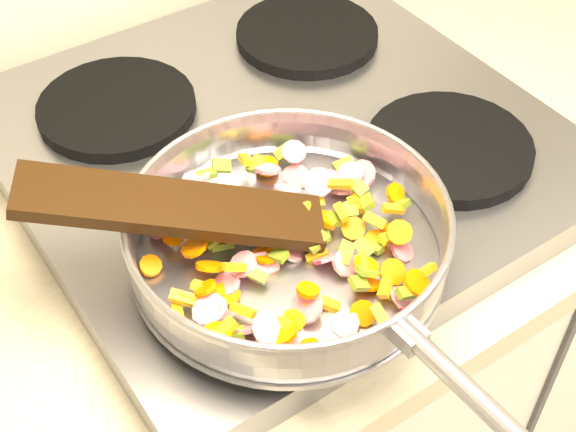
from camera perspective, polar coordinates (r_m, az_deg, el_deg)
base_cabinet at (r=1.68m, az=19.72°, el=0.80°), size 3.00×0.65×0.86m
cooktop at (r=0.96m, az=-0.67°, el=5.07°), size 0.60×0.60×0.04m
grate_fl at (r=0.80m, az=-3.43°, el=-2.47°), size 0.19×0.19×0.02m
grate_fr at (r=0.93m, az=11.39°, el=4.81°), size 0.19×0.19×0.02m
grate_bl at (r=0.99m, az=-12.08°, el=7.57°), size 0.19×0.19×0.02m
grate_br at (r=1.10m, az=1.37°, el=12.78°), size 0.19×0.19×0.02m
saute_pan at (r=0.76m, az=0.09°, el=-1.24°), size 0.35×0.52×0.06m
vegetable_heap at (r=0.77m, az=0.14°, el=-2.05°), size 0.28×0.28×0.05m
wooden_spatula at (r=0.75m, az=-8.14°, el=0.63°), size 0.28×0.20×0.08m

